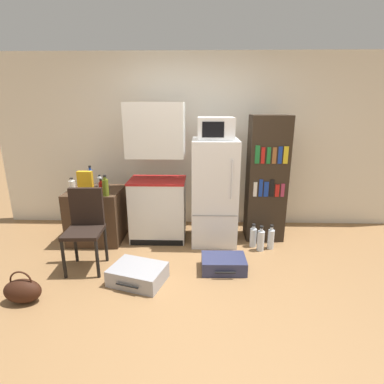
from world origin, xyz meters
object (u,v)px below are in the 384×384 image
object	(u,v)px
bottle_clear_short	(100,182)
suitcase_large_flat	(224,264)
kitchen_hutch	(157,178)
water_bottle_back	(271,239)
microwave	(216,128)
bowl	(82,187)
bottle_ketchup_red	(101,187)
water_bottle_middle	(261,240)
cereal_box	(86,183)
refrigerator	(214,192)
water_bottle_front	(253,237)
bottle_blue_soda	(91,178)
chair	(85,222)
bookshelf	(266,179)
bottle_olive_oil	(105,187)
bottle_milk_white	(72,186)
handbag	(23,291)
suitcase_small_flat	(138,274)
side_table	(97,215)

from	to	relation	value
bottle_clear_short	suitcase_large_flat	bearing A→B (deg)	-29.97
kitchen_hutch	water_bottle_back	xyz separation A→B (m)	(1.52, -0.30, -0.73)
microwave	bowl	world-z (taller)	microwave
bottle_ketchup_red	water_bottle_middle	distance (m)	2.18
microwave	cereal_box	bearing A→B (deg)	-173.24
microwave	bottle_clear_short	bearing A→B (deg)	173.77
kitchen_hutch	refrigerator	distance (m)	0.79
cereal_box	water_bottle_front	distance (m)	2.31
bottle_blue_soda	chair	xyz separation A→B (m)	(0.23, -0.91, -0.30)
bookshelf	water_bottle_middle	bearing A→B (deg)	-104.92
bottle_olive_oil	bottle_milk_white	bearing A→B (deg)	159.62
handbag	water_bottle_middle	xyz separation A→B (m)	(2.49, 1.13, 0.02)
bottle_clear_short	bottle_blue_soda	bearing A→B (deg)	-178.85
handbag	refrigerator	bearing A→B (deg)	37.27
bottle_blue_soda	water_bottle_middle	xyz separation A→B (m)	(2.33, -0.48, -0.70)
suitcase_small_flat	water_bottle_back	size ratio (longest dim) A/B	1.96
bottle_olive_oil	water_bottle_back	xyz separation A→B (m)	(2.13, 0.03, -0.70)
bottle_clear_short	cereal_box	xyz separation A→B (m)	(-0.06, -0.37, 0.08)
kitchen_hutch	water_bottle_front	xyz separation A→B (m)	(1.30, -0.24, -0.74)
bottle_milk_white	handbag	xyz separation A→B (m)	(0.01, -1.35, -0.68)
suitcase_small_flat	bottle_blue_soda	bearing A→B (deg)	142.70
bottle_olive_oil	water_bottle_middle	world-z (taller)	bottle_olive_oil
bottle_blue_soda	suitcase_small_flat	bearing A→B (deg)	-54.61
bottle_blue_soda	bowl	size ratio (longest dim) A/B	2.33
bottle_blue_soda	bottle_clear_short	bearing A→B (deg)	1.15
refrigerator	bottle_clear_short	world-z (taller)	refrigerator
bottle_milk_white	bookshelf	bearing A→B (deg)	4.58
water_bottle_middle	bottle_blue_soda	bearing A→B (deg)	168.48
bottle_ketchup_red	bottle_olive_oil	xyz separation A→B (m)	(0.09, -0.10, 0.03)
chair	kitchen_hutch	bearing A→B (deg)	44.50
bowl	water_bottle_back	size ratio (longest dim) A/B	0.38
bottle_ketchup_red	chair	size ratio (longest dim) A/B	0.21
bookshelf	suitcase_large_flat	world-z (taller)	bookshelf
kitchen_hutch	bowl	world-z (taller)	kitchen_hutch
bookshelf	bottle_olive_oil	size ratio (longest dim) A/B	6.30
microwave	suitcase_large_flat	xyz separation A→B (m)	(0.09, -0.80, -1.47)
bottle_blue_soda	handbag	xyz separation A→B (m)	(-0.16, -1.61, -0.72)
bottle_ketchup_red	side_table	bearing A→B (deg)	132.63
chair	microwave	bearing A→B (deg)	23.27
suitcase_large_flat	microwave	bearing A→B (deg)	94.98
water_bottle_back	bowl	bearing A→B (deg)	173.33
bottle_blue_soda	bowl	xyz separation A→B (m)	(-0.09, -0.12, -0.11)
refrigerator	handbag	size ratio (longest dim) A/B	3.91
suitcase_large_flat	handbag	bearing A→B (deg)	-163.26
bottle_olive_oil	water_bottle_middle	xyz separation A→B (m)	(1.99, -0.03, -0.69)
bottle_blue_soda	handbag	distance (m)	1.77
kitchen_hutch	chair	world-z (taller)	kitchen_hutch
refrigerator	water_bottle_middle	xyz separation A→B (m)	(0.60, -0.30, -0.56)
suitcase_small_flat	bookshelf	bearing A→B (deg)	54.46
bookshelf	water_bottle_front	distance (m)	0.81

